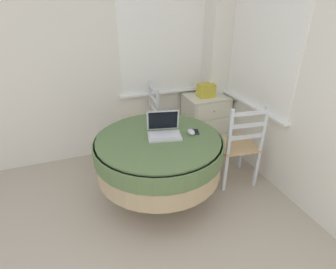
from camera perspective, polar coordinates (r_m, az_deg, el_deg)
name	(u,v)px	position (r m, az deg, el deg)	size (l,w,h in m)	color
corner_room_shell	(195,72)	(2.47, 6.00, 13.39)	(4.31, 4.70, 2.55)	white
round_dining_table	(159,153)	(2.52, -2.03, -3.96)	(1.22, 1.22, 0.72)	#4C3D2D
laptop	(164,130)	(2.46, -0.88, 0.89)	(0.35, 0.30, 0.22)	silver
computer_mouse	(191,132)	(2.49, 5.07, 0.53)	(0.06, 0.10, 0.05)	silver
cell_phone	(196,132)	(2.55, 6.02, 0.62)	(0.09, 0.12, 0.01)	black
dining_chair_near_back_window	(144,123)	(3.36, -5.18, 2.44)	(0.43, 0.44, 0.95)	tan
dining_chair_near_right_window	(238,146)	(2.94, 14.96, -2.37)	(0.47, 0.46, 0.95)	tan
corner_cabinet	(205,121)	(3.68, 8.05, 3.00)	(0.56, 0.47, 0.73)	silver
storage_box	(206,90)	(3.47, 8.26, 9.50)	(0.21, 0.15, 0.17)	gold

